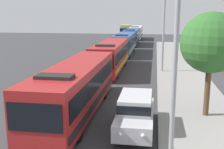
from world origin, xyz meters
TOP-DOWN VIEW (x-y plane):
  - bus_lead at (-1.30, 10.40)m, footprint 2.58×11.97m
  - bus_second_in_line at (-1.30, 23.70)m, footprint 2.58×11.99m
  - bus_middle at (-1.30, 36.39)m, footprint 2.58×11.70m
  - bus_fourth_in_line at (-1.30, 49.19)m, footprint 2.58×10.69m
  - bus_rear at (-1.30, 61.83)m, footprint 2.58×10.56m
  - white_suv at (2.40, 8.49)m, footprint 1.86×4.80m
  - box_truck_oncoming at (-4.60, 69.08)m, footprint 2.35×6.85m
  - streetlamp_near at (4.10, 5.76)m, footprint 4.98×0.28m
  - streetlamp_mid at (4.10, 23.60)m, footprint 6.19×0.28m
  - roadside_tree at (6.38, 10.94)m, footprint 3.43×3.43m

SIDE VIEW (x-z plane):
  - white_suv at x=2.40m, z-range 0.08..1.98m
  - bus_rear at x=-1.30m, z-range 0.08..3.29m
  - bus_fourth_in_line at x=-1.30m, z-range 0.08..3.29m
  - bus_middle at x=-1.30m, z-range 0.09..3.30m
  - bus_lead at x=-1.30m, z-range 0.09..3.30m
  - bus_second_in_line at x=-1.30m, z-range 0.09..3.30m
  - box_truck_oncoming at x=-4.60m, z-range 0.12..3.27m
  - roadside_tree at x=6.38m, z-range 1.41..7.40m
  - streetlamp_near at x=4.10m, z-range 1.03..9.92m
  - streetlamp_mid at x=4.10m, z-range 1.12..9.92m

